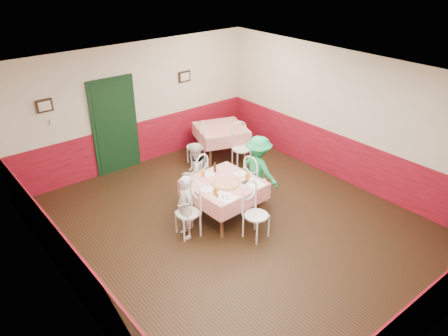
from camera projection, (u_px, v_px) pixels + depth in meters
floor at (237, 226)px, 8.06m from camera, size 7.00×7.00×0.00m
ceiling at (239, 78)px, 6.78m from camera, size 7.00×7.00×0.00m
back_wall at (137, 106)px, 9.83m from camera, size 6.00×0.10×2.80m
front_wall at (437, 262)px, 5.01m from camera, size 6.00×0.10×2.80m
left_wall at (65, 222)px, 5.74m from camera, size 0.10×7.00×2.80m
right_wall at (347, 119)px, 9.10m from camera, size 0.10×7.00×2.80m
wainscot_back at (140, 142)px, 10.24m from camera, size 6.00×0.03×1.00m
wainscot_front at (419, 319)px, 5.43m from camera, size 6.00×0.03×1.00m
wainscot_left at (77, 274)px, 6.16m from camera, size 0.03×7.00×1.00m
wainscot_right at (341, 158)px, 9.51m from camera, size 0.03×7.00×1.00m
door at (115, 127)px, 9.62m from camera, size 0.96×0.06×2.10m
picture_left at (44, 106)px, 8.47m from camera, size 0.32×0.03×0.26m
picture_right at (185, 77)px, 10.32m from camera, size 0.32×0.03×0.26m
thermostat at (53, 121)px, 8.69m from camera, size 0.10×0.03×0.10m
main_table at (224, 200)px, 8.18m from camera, size 1.27×1.27×0.77m
second_table at (221, 142)px, 10.57m from camera, size 1.42×1.42×0.77m
chair_left at (188, 213)px, 7.65m from camera, size 0.47×0.47×0.90m
chair_right at (256, 182)px, 8.65m from camera, size 0.45×0.45×0.90m
chair_far at (196, 180)px, 8.71m from camera, size 0.50×0.50×0.90m
chair_near at (256, 215)px, 7.58m from camera, size 0.47×0.47×0.90m
chair_second_a at (196, 147)px, 10.12m from camera, size 0.53×0.53×0.90m
chair_second_b at (241, 149)px, 10.02m from camera, size 0.53×0.53×0.90m
pizza at (226, 183)px, 7.93m from camera, size 0.52×0.52×0.03m
plate_left at (206, 189)px, 7.75m from camera, size 0.26×0.26×0.01m
plate_right at (240, 174)px, 8.28m from camera, size 0.26×0.26×0.01m
plate_far at (209, 174)px, 8.27m from camera, size 0.26×0.26×0.01m
glass_a at (216, 192)px, 7.54m from camera, size 0.09×0.09×0.16m
glass_b at (248, 177)px, 8.03m from camera, size 0.08×0.08×0.14m
glass_c at (203, 174)px, 8.16m from camera, size 0.07×0.07×0.13m
beer_bottle at (215, 168)px, 8.29m from camera, size 0.06×0.06×0.20m
shaker_a at (223, 196)px, 7.46m from camera, size 0.04×0.04×0.09m
shaker_b at (227, 197)px, 7.45m from camera, size 0.04×0.04×0.09m
shaker_c at (217, 195)px, 7.49m from camera, size 0.04×0.04×0.09m
menu_left at (224, 197)px, 7.54m from camera, size 0.37×0.45×0.00m
menu_right at (254, 183)px, 7.97m from camera, size 0.36×0.44×0.00m
wallet at (245, 182)px, 7.97m from camera, size 0.11×0.09×0.02m
diner_left at (185, 207)px, 7.55m from camera, size 0.36×0.48×1.18m
diner_far at (194, 172)px, 8.67m from camera, size 0.67×0.56×1.22m
diner_right at (258, 170)px, 8.56m from camera, size 0.64×0.97×1.40m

